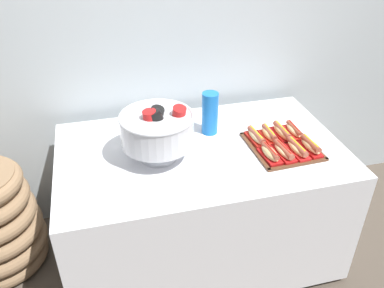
# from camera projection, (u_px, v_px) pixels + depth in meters

# --- Properties ---
(ground_plane) EXTENTS (10.00, 10.00, 0.00)m
(ground_plane) POSITION_uv_depth(u_px,v_px,m) (200.00, 249.00, 2.50)
(ground_plane) COLOR #4C4238
(back_wall) EXTENTS (6.00, 0.10, 2.60)m
(back_wall) POSITION_uv_depth(u_px,v_px,m) (175.00, 13.00, 2.26)
(back_wall) COLOR #B2BCC1
(back_wall) RESTS_ON ground_plane
(buffet_table) EXTENTS (1.48, 0.89, 0.75)m
(buffet_table) POSITION_uv_depth(u_px,v_px,m) (200.00, 201.00, 2.28)
(buffet_table) COLOR silver
(buffet_table) RESTS_ON ground_plane
(serving_tray) EXTENTS (0.34, 0.37, 0.01)m
(serving_tray) POSITION_uv_depth(u_px,v_px,m) (282.00, 147.00, 2.10)
(serving_tray) COLOR #56331E
(serving_tray) RESTS_ON buffet_table
(hot_dog_0) EXTENTS (0.08, 0.16, 0.06)m
(hot_dog_0) POSITION_uv_depth(u_px,v_px,m) (270.00, 154.00, 1.99)
(hot_dog_0) COLOR #B21414
(hot_dog_0) RESTS_ON serving_tray
(hot_dog_1) EXTENTS (0.08, 0.17, 0.06)m
(hot_dog_1) POSITION_uv_depth(u_px,v_px,m) (284.00, 152.00, 2.01)
(hot_dog_1) COLOR #B21414
(hot_dog_1) RESTS_ON serving_tray
(hot_dog_2) EXTENTS (0.08, 0.18, 0.06)m
(hot_dog_2) POSITION_uv_depth(u_px,v_px,m) (297.00, 149.00, 2.03)
(hot_dog_2) COLOR red
(hot_dog_2) RESTS_ON serving_tray
(hot_dog_3) EXTENTS (0.07, 0.17, 0.07)m
(hot_dog_3) POSITION_uv_depth(u_px,v_px,m) (310.00, 146.00, 2.04)
(hot_dog_3) COLOR #B21414
(hot_dog_3) RESTS_ON serving_tray
(hot_dog_4) EXTENTS (0.07, 0.18, 0.06)m
(hot_dog_4) POSITION_uv_depth(u_px,v_px,m) (256.00, 137.00, 2.12)
(hot_dog_4) COLOR red
(hot_dog_4) RESTS_ON serving_tray
(hot_dog_5) EXTENTS (0.07, 0.16, 0.06)m
(hot_dog_5) POSITION_uv_depth(u_px,v_px,m) (269.00, 135.00, 2.14)
(hot_dog_5) COLOR red
(hot_dog_5) RESTS_ON serving_tray
(hot_dog_6) EXTENTS (0.07, 0.18, 0.06)m
(hot_dog_6) POSITION_uv_depth(u_px,v_px,m) (282.00, 132.00, 2.16)
(hot_dog_6) COLOR red
(hot_dog_6) RESTS_ON serving_tray
(hot_dog_7) EXTENTS (0.06, 0.17, 0.06)m
(hot_dog_7) POSITION_uv_depth(u_px,v_px,m) (294.00, 131.00, 2.18)
(hot_dog_7) COLOR red
(hot_dog_7) RESTS_ON serving_tray
(punch_bowl) EXTENTS (0.36, 0.36, 0.29)m
(punch_bowl) POSITION_uv_depth(u_px,v_px,m) (157.00, 129.00, 1.94)
(punch_bowl) COLOR silver
(punch_bowl) RESTS_ON buffet_table
(cup_stack) EXTENTS (0.09, 0.09, 0.24)m
(cup_stack) POSITION_uv_depth(u_px,v_px,m) (210.00, 113.00, 2.17)
(cup_stack) COLOR blue
(cup_stack) RESTS_ON buffet_table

